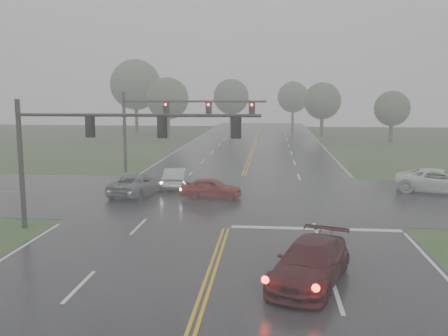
# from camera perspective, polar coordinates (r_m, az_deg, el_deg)

# --- Properties ---
(main_road) EXTENTS (18.00, 160.00, 0.02)m
(main_road) POSITION_cam_1_polar(r_m,az_deg,el_deg) (31.10, 1.22, -4.02)
(main_road) COLOR black
(main_road) RESTS_ON ground
(cross_street) EXTENTS (120.00, 14.00, 0.02)m
(cross_street) POSITION_cam_1_polar(r_m,az_deg,el_deg) (33.05, 1.48, -3.26)
(cross_street) COLOR black
(cross_street) RESTS_ON ground
(stop_bar) EXTENTS (8.50, 0.50, 0.01)m
(stop_bar) POSITION_cam_1_polar(r_m,az_deg,el_deg) (25.69, 10.42, -6.90)
(stop_bar) COLOR silver
(stop_bar) RESTS_ON ground
(sedan_maroon) EXTENTS (3.73, 5.65, 1.52)m
(sedan_maroon) POSITION_cam_1_polar(r_m,az_deg,el_deg) (18.74, 9.78, -12.86)
(sedan_maroon) COLOR #370A0D
(sedan_maroon) RESTS_ON ground
(sedan_red) EXTENTS (4.11, 2.06, 1.34)m
(sedan_red) POSITION_cam_1_polar(r_m,az_deg,el_deg) (32.38, -1.44, -3.51)
(sedan_red) COLOR maroon
(sedan_red) RESTS_ON ground
(sedan_silver) EXTENTS (1.83, 4.43, 1.43)m
(sedan_silver) POSITION_cam_1_polar(r_m,az_deg,el_deg) (36.22, -5.47, -2.23)
(sedan_silver) COLOR #A0A2A7
(sedan_silver) RESTS_ON ground
(car_grey) EXTENTS (3.49, 5.47, 1.41)m
(car_grey) POSITION_cam_1_polar(r_m,az_deg,el_deg) (34.01, -9.73, -3.04)
(car_grey) COLOR #595C61
(car_grey) RESTS_ON ground
(pickup_white) EXTENTS (6.35, 4.40, 1.61)m
(pickup_white) POSITION_cam_1_polar(r_m,az_deg,el_deg) (37.12, 23.34, -2.65)
(pickup_white) COLOR silver
(pickup_white) RESTS_ON ground
(signal_gantry_near) EXTENTS (12.06, 0.28, 6.51)m
(signal_gantry_near) POSITION_cam_1_polar(r_m,az_deg,el_deg) (25.17, -14.79, 3.25)
(signal_gantry_near) COLOR black
(signal_gantry_near) RESTS_ON ground
(signal_gantry_far) EXTENTS (12.12, 0.35, 6.87)m
(signal_gantry_far) POSITION_cam_1_polar(r_m,az_deg,el_deg) (42.30, -6.46, 5.91)
(signal_gantry_far) COLOR black
(signal_gantry_far) RESTS_ON ground
(tree_nw_a) EXTENTS (6.08, 6.08, 8.92)m
(tree_nw_a) POSITION_cam_1_polar(r_m,az_deg,el_deg) (73.01, -6.47, 7.88)
(tree_nw_a) COLOR #30261F
(tree_nw_a) RESTS_ON ground
(tree_ne_a) EXTENTS (5.65, 5.65, 8.30)m
(tree_ne_a) POSITION_cam_1_polar(r_m,az_deg,el_deg) (78.12, 11.18, 7.53)
(tree_ne_a) COLOR #30261F
(tree_ne_a) RESTS_ON ground
(tree_n_mid) EXTENTS (6.19, 6.19, 9.10)m
(tree_n_mid) POSITION_cam_1_polar(r_m,az_deg,el_deg) (88.23, 0.81, 8.15)
(tree_n_mid) COLOR #30261F
(tree_n_mid) RESTS_ON ground
(tree_e_near) EXTENTS (4.77, 4.77, 7.01)m
(tree_e_near) POSITION_cam_1_polar(r_m,az_deg,el_deg) (71.52, 18.65, 6.45)
(tree_e_near) COLOR #30261F
(tree_e_near) RESTS_ON ground
(tree_nw_b) EXTENTS (8.26, 8.26, 12.13)m
(tree_nw_b) POSITION_cam_1_polar(r_m,az_deg,el_deg) (84.17, -10.06, 9.35)
(tree_nw_b) COLOR #30261F
(tree_nw_b) RESTS_ON ground
(tree_n_far) EXTENTS (6.02, 6.02, 8.84)m
(tree_n_far) POSITION_cam_1_polar(r_m,az_deg,el_deg) (98.70, 7.89, 8.03)
(tree_n_far) COLOR #30261F
(tree_n_far) RESTS_ON ground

